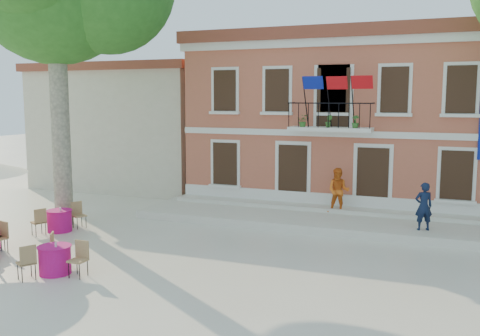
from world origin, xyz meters
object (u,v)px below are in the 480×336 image
object	(u,v)px
cafe_table_1	(55,258)
pedestrian_navy	(424,206)
cafe_table_3	(59,220)
pedestrian_orange	(339,191)

from	to	relation	value
cafe_table_1	pedestrian_navy	bearing A→B (deg)	39.61
cafe_table_3	pedestrian_navy	bearing A→B (deg)	17.19
pedestrian_navy	cafe_table_1	xyz separation A→B (m)	(-9.00, -7.45, -0.68)
pedestrian_orange	cafe_table_3	bearing A→B (deg)	-150.96
pedestrian_orange	cafe_table_3	world-z (taller)	pedestrian_orange
pedestrian_navy	pedestrian_orange	bearing A→B (deg)	-48.96
pedestrian_orange	cafe_table_1	distance (m)	10.73
pedestrian_orange	cafe_table_1	size ratio (longest dim) A/B	0.93
pedestrian_navy	pedestrian_orange	distance (m)	3.51
cafe_table_1	cafe_table_3	distance (m)	4.79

